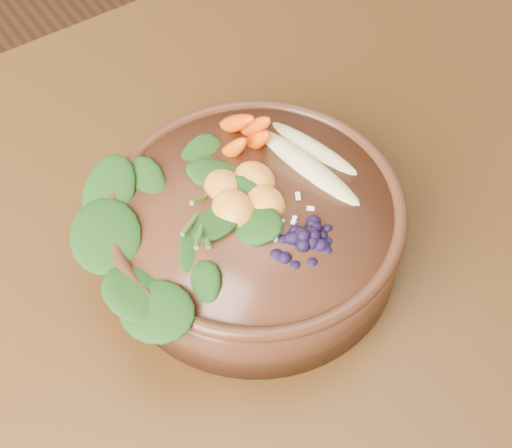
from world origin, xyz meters
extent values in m
plane|color=#381E0F|center=(0.00, 0.00, 0.00)|extent=(4.00, 4.00, 0.00)
cylinder|color=#331C0C|center=(0.72, 0.37, 0.35)|extent=(0.07, 0.07, 0.71)
cube|color=#442912|center=(0.00, 0.00, 0.73)|extent=(1.60, 0.90, 0.04)
cylinder|color=#492312|center=(-0.27, -0.05, 0.79)|extent=(0.38, 0.38, 0.09)
ellipsoid|color=#E0CC84|center=(-0.17, -0.02, 0.85)|extent=(0.07, 0.17, 0.03)
ellipsoid|color=#E0CC84|center=(-0.20, -0.04, 0.85)|extent=(0.06, 0.17, 0.03)
camera|label=1|loc=(-0.54, -0.44, 1.43)|focal=50.00mm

